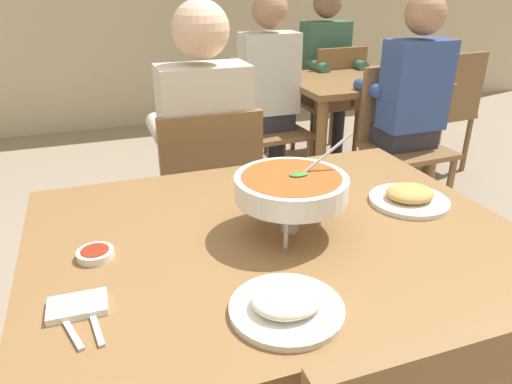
{
  "coord_description": "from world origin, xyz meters",
  "views": [
    {
      "loc": [
        -0.43,
        -1.06,
        1.38
      ],
      "look_at": [
        0.0,
        0.15,
        0.8
      ],
      "focal_mm": 33.2,
      "sensor_mm": 36.0,
      "label": 1
    }
  ],
  "objects_px": {
    "chair_diner_main": "(208,195)",
    "chair_bg_corner": "(262,100)",
    "appetizer_plate": "(409,197)",
    "dining_table_main": "(274,260)",
    "sauce_dish": "(95,254)",
    "chair_bg_left": "(332,97)",
    "chair_bg_middle": "(399,134)",
    "diner_main": "(204,142)",
    "rice_plate": "(287,304)",
    "chair_bg_right": "(265,118)",
    "patron_bg_left": "(326,65)",
    "patron_bg_right": "(267,84)",
    "chair_bg_window": "(445,106)",
    "dining_table_far": "(357,97)",
    "curry_bowl": "(291,188)",
    "patron_bg_middle": "(410,97)"
  },
  "relations": [
    {
      "from": "chair_bg_corner",
      "to": "chair_diner_main",
      "type": "bearing_deg",
      "value": -117.72
    },
    {
      "from": "dining_table_main",
      "to": "chair_diner_main",
      "type": "xyz_separation_m",
      "value": [
        -0.0,
        0.78,
        -0.14
      ]
    },
    {
      "from": "chair_diner_main",
      "to": "patron_bg_left",
      "type": "height_order",
      "value": "patron_bg_left"
    },
    {
      "from": "chair_bg_corner",
      "to": "patron_bg_right",
      "type": "distance_m",
      "value": 0.6
    },
    {
      "from": "rice_plate",
      "to": "chair_bg_middle",
      "type": "xyz_separation_m",
      "value": [
        1.42,
        1.59,
        -0.26
      ]
    },
    {
      "from": "sauce_dish",
      "to": "chair_bg_middle",
      "type": "distance_m",
      "value": 2.19
    },
    {
      "from": "chair_diner_main",
      "to": "patron_bg_right",
      "type": "height_order",
      "value": "patron_bg_right"
    },
    {
      "from": "chair_bg_middle",
      "to": "chair_bg_left",
      "type": "bearing_deg",
      "value": 85.73
    },
    {
      "from": "diner_main",
      "to": "rice_plate",
      "type": "relative_size",
      "value": 5.46
    },
    {
      "from": "rice_plate",
      "to": "chair_bg_window",
      "type": "height_order",
      "value": "chair_bg_window"
    },
    {
      "from": "sauce_dish",
      "to": "patron_bg_right",
      "type": "bearing_deg",
      "value": 57.8
    },
    {
      "from": "dining_table_main",
      "to": "curry_bowl",
      "type": "height_order",
      "value": "curry_bowl"
    },
    {
      "from": "curry_bowl",
      "to": "chair_bg_right",
      "type": "distance_m",
      "value": 2.02
    },
    {
      "from": "appetizer_plate",
      "to": "curry_bowl",
      "type": "bearing_deg",
      "value": -174.66
    },
    {
      "from": "dining_table_main",
      "to": "patron_bg_left",
      "type": "relative_size",
      "value": 1.0
    },
    {
      "from": "patron_bg_middle",
      "to": "chair_bg_corner",
      "type": "bearing_deg",
      "value": 113.38
    },
    {
      "from": "chair_bg_middle",
      "to": "patron_bg_right",
      "type": "height_order",
      "value": "patron_bg_right"
    },
    {
      "from": "chair_bg_corner",
      "to": "sauce_dish",
      "type": "bearing_deg",
      "value": -119.0
    },
    {
      "from": "chair_bg_middle",
      "to": "chair_bg_right",
      "type": "bearing_deg",
      "value": 136.89
    },
    {
      "from": "patron_bg_left",
      "to": "appetizer_plate",
      "type": "bearing_deg",
      "value": -111.47
    },
    {
      "from": "chair_bg_corner",
      "to": "chair_bg_window",
      "type": "bearing_deg",
      "value": -27.05
    },
    {
      "from": "chair_diner_main",
      "to": "chair_bg_corner",
      "type": "height_order",
      "value": "same"
    },
    {
      "from": "chair_diner_main",
      "to": "rice_plate",
      "type": "bearing_deg",
      "value": -95.36
    },
    {
      "from": "dining_table_main",
      "to": "dining_table_far",
      "type": "relative_size",
      "value": 1.3
    },
    {
      "from": "chair_bg_left",
      "to": "chair_bg_middle",
      "type": "bearing_deg",
      "value": -94.27
    },
    {
      "from": "chair_diner_main",
      "to": "patron_bg_middle",
      "type": "distance_m",
      "value": 1.41
    },
    {
      "from": "chair_diner_main",
      "to": "patron_bg_left",
      "type": "bearing_deg",
      "value": 48.87
    },
    {
      "from": "chair_bg_right",
      "to": "patron_bg_left",
      "type": "distance_m",
      "value": 0.88
    },
    {
      "from": "dining_table_far",
      "to": "patron_bg_middle",
      "type": "height_order",
      "value": "patron_bg_middle"
    },
    {
      "from": "sauce_dish",
      "to": "chair_bg_corner",
      "type": "xyz_separation_m",
      "value": [
        1.29,
        2.33,
        -0.25
      ]
    },
    {
      "from": "dining_table_main",
      "to": "chair_bg_window",
      "type": "height_order",
      "value": "chair_bg_window"
    },
    {
      "from": "patron_bg_left",
      "to": "patron_bg_middle",
      "type": "relative_size",
      "value": 1.0
    },
    {
      "from": "chair_bg_middle",
      "to": "chair_bg_window",
      "type": "bearing_deg",
      "value": 32.81
    },
    {
      "from": "rice_plate",
      "to": "chair_bg_corner",
      "type": "relative_size",
      "value": 0.27
    },
    {
      "from": "curry_bowl",
      "to": "sauce_dish",
      "type": "bearing_deg",
      "value": 176.07
    },
    {
      "from": "dining_table_main",
      "to": "dining_table_far",
      "type": "xyz_separation_m",
      "value": [
        1.34,
        1.8,
        -0.03
      ]
    },
    {
      "from": "chair_bg_corner",
      "to": "chair_bg_window",
      "type": "distance_m",
      "value": 1.37
    },
    {
      "from": "dining_table_far",
      "to": "chair_bg_window",
      "type": "distance_m",
      "value": 0.72
    },
    {
      "from": "chair_bg_right",
      "to": "patron_bg_left",
      "type": "height_order",
      "value": "patron_bg_left"
    },
    {
      "from": "chair_bg_middle",
      "to": "chair_bg_right",
      "type": "distance_m",
      "value": 0.88
    },
    {
      "from": "chair_bg_middle",
      "to": "patron_bg_right",
      "type": "xyz_separation_m",
      "value": [
        -0.65,
        0.56,
        0.24
      ]
    },
    {
      "from": "appetizer_plate",
      "to": "chair_bg_left",
      "type": "height_order",
      "value": "chair_bg_left"
    },
    {
      "from": "dining_table_main",
      "to": "sauce_dish",
      "type": "relative_size",
      "value": 14.5
    },
    {
      "from": "dining_table_main",
      "to": "curry_bowl",
      "type": "xyz_separation_m",
      "value": [
        0.04,
        -0.02,
        0.23
      ]
    },
    {
      "from": "chair_bg_left",
      "to": "curry_bowl",
      "type": "bearing_deg",
      "value": -120.68
    },
    {
      "from": "chair_diner_main",
      "to": "appetizer_plate",
      "type": "xyz_separation_m",
      "value": [
        0.45,
        -0.76,
        0.26
      ]
    },
    {
      "from": "chair_bg_right",
      "to": "curry_bowl",
      "type": "bearing_deg",
      "value": -108.69
    },
    {
      "from": "curry_bowl",
      "to": "chair_bg_corner",
      "type": "height_order",
      "value": "curry_bowl"
    },
    {
      "from": "curry_bowl",
      "to": "appetizer_plate",
      "type": "height_order",
      "value": "curry_bowl"
    },
    {
      "from": "chair_bg_middle",
      "to": "dining_table_main",
      "type": "bearing_deg",
      "value": -136.25
    }
  ]
}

